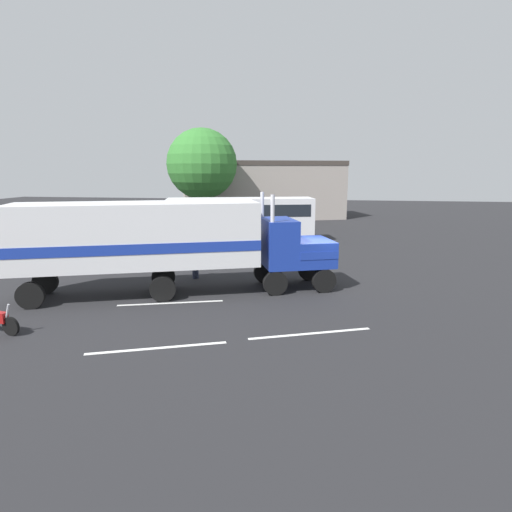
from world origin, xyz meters
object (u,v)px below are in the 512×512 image
Objects in this scene: semi_truck at (164,239)px; tree_left at (202,164)px; person_bystander at (195,261)px; parked_car at (94,240)px; parked_bus at (241,216)px.

semi_truck is 1.50× the size of tree_left.
person_bystander is 0.17× the size of tree_left.
tree_left is at bearing 76.23° from parked_car.
semi_truck is at bearing -78.31° from tree_left.
semi_truck is 14.34m from parked_bus.
person_bystander is 21.73m from tree_left.
semi_truck is 3.01× the size of parked_car.
parked_bus is at bearing 30.91° from parked_car.
parked_car is at bearing 133.50° from semi_truck.
semi_truck is at bearing -92.79° from parked_bus.
parked_bus is 11.36m from tree_left.
parked_bus reaches higher than person_bystander.
parked_car is 0.50× the size of tree_left.
semi_truck is 24.16m from tree_left.
person_bystander reaches higher than parked_car.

